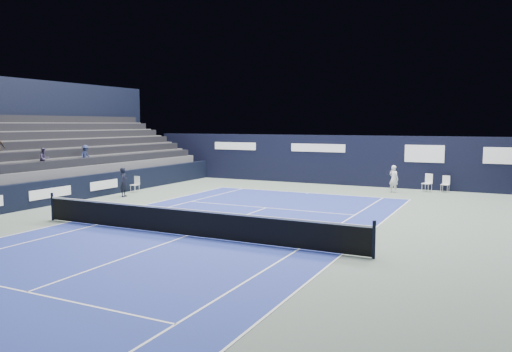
{
  "coord_description": "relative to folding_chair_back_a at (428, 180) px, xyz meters",
  "views": [
    {
      "loc": [
        9.57,
        -13.94,
        3.83
      ],
      "look_at": [
        -1.13,
        7.62,
        1.3
      ],
      "focal_mm": 35.0,
      "sensor_mm": 36.0,
      "label": 1
    }
  ],
  "objects": [
    {
      "name": "ground",
      "position": [
        -5.87,
        -13.43,
        -0.68
      ],
      "size": [
        48.0,
        48.0,
        0.0
      ],
      "primitive_type": "plane",
      "color": "slate",
      "rests_on": "ground"
    },
    {
      "name": "court_surface",
      "position": [
        -5.87,
        -15.43,
        -0.68
      ],
      "size": [
        10.97,
        23.77,
        0.01
      ],
      "primitive_type": "cube",
      "color": "navy",
      "rests_on": "ground"
    },
    {
      "name": "folding_chair_back_a",
      "position": [
        0.0,
        0.0,
        0.0
      ],
      "size": [
        0.58,
        0.6,
        1.02
      ],
      "rotation": [
        0.0,
        0.0,
        -0.39
      ],
      "color": "white",
      "rests_on": "ground"
    },
    {
      "name": "folding_chair_back_b",
      "position": [
        0.9,
        0.26,
        -0.15
      ],
      "size": [
        0.48,
        0.47,
        0.93
      ],
      "rotation": [
        0.0,
        0.0,
        -0.19
      ],
      "color": "silver",
      "rests_on": "ground"
    },
    {
      "name": "line_judge_chair",
      "position": [
        -14.69,
        -7.5,
        -0.17
      ],
      "size": [
        0.42,
        0.4,
        0.89
      ],
      "rotation": [
        0.0,
        0.0,
        -0.06
      ],
      "color": "silver",
      "rests_on": "ground"
    },
    {
      "name": "line_judge",
      "position": [
        -14.07,
        -9.17,
        0.09
      ],
      "size": [
        0.52,
        0.65,
        1.54
      ],
      "primitive_type": "imported",
      "rotation": [
        0.0,
        0.0,
        1.87
      ],
      "color": "black",
      "rests_on": "ground"
    },
    {
      "name": "court_markings",
      "position": [
        -5.87,
        -15.43,
        -0.67
      ],
      "size": [
        11.03,
        23.83,
        0.0
      ],
      "color": "white",
      "rests_on": "court_surface"
    },
    {
      "name": "tennis_net",
      "position": [
        -5.87,
        -15.43,
        -0.17
      ],
      "size": [
        12.9,
        0.1,
        1.1
      ],
      "color": "black",
      "rests_on": "ground"
    },
    {
      "name": "back_sponsor_wall",
      "position": [
        -5.86,
        1.07,
        0.87
      ],
      "size": [
        26.0,
        0.63,
        3.1
      ],
      "color": "black",
      "rests_on": "ground"
    },
    {
      "name": "side_barrier_left",
      "position": [
        -15.37,
        -9.45,
        -0.08
      ],
      "size": [
        0.33,
        22.0,
        1.2
      ],
      "color": "black",
      "rests_on": "ground"
    },
    {
      "name": "spectator_stand",
      "position": [
        -19.14,
        -8.44,
        1.27
      ],
      "size": [
        6.0,
        18.0,
        6.4
      ],
      "color": "#4F4F51",
      "rests_on": "ground"
    },
    {
      "name": "tennis_player",
      "position": [
        -1.69,
        -1.22,
        0.09
      ],
      "size": [
        0.66,
        0.89,
        1.53
      ],
      "color": "white",
      "rests_on": "ground"
    }
  ]
}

